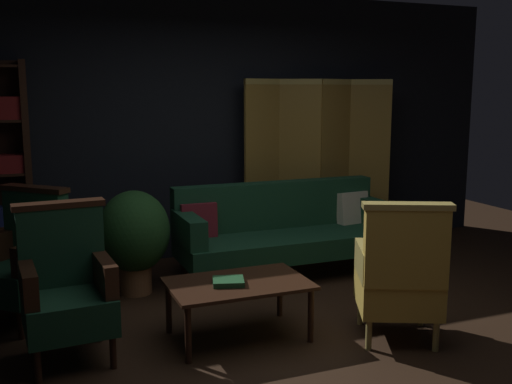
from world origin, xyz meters
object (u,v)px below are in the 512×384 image
potted_plant (134,235)px  velvet_couch (284,228)px  coffee_table (238,288)px  armchair_wing_right (23,260)px  folding_screen (317,163)px  book_green_cloth (228,282)px  armchair_gilt_accent (400,275)px  armchair_wing_left (66,287)px

potted_plant → velvet_couch: bearing=1.8°
coffee_table → armchair_wing_right: bearing=147.1°
folding_screen → coffee_table: folding_screen is taller
velvet_couch → book_green_cloth: 1.66m
folding_screen → velvet_couch: bearing=-136.3°
velvet_couch → armchair_gilt_accent: (0.10, -1.77, 0.04)m
velvet_couch → coffee_table: (-0.94, -1.29, -0.08)m
folding_screen → armchair_gilt_accent: size_ratio=1.83×
armchair_wing_right → armchair_gilt_accent: bearing=-29.7°
armchair_gilt_accent → coffee_table: bearing=155.1°
potted_plant → armchair_wing_left: bearing=-120.3°
armchair_wing_left → potted_plant: 1.30m
armchair_gilt_accent → armchair_wing_right: same height
armchair_wing_left → book_green_cloth: armchair_wing_left is taller
coffee_table → potted_plant: potted_plant is taller
coffee_table → potted_plant: 1.35m
armchair_wing_right → coffee_table: bearing=-32.9°
folding_screen → armchair_wing_right: (-3.08, -1.04, -0.50)m
coffee_table → potted_plant: size_ratio=1.09×
armchair_wing_left → coffee_table: bearing=-5.9°
coffee_table → armchair_wing_left: bearing=174.1°
velvet_couch → armchair_gilt_accent: bearing=-86.8°
armchair_wing_left → armchair_gilt_accent: bearing=-15.3°
folding_screen → velvet_couch: (-0.71, -0.68, -0.53)m
armchair_wing_right → folding_screen: bearing=18.7°
folding_screen → armchair_wing_left: size_ratio=1.83×
armchair_wing_left → book_green_cloth: 1.10m
potted_plant → book_green_cloth: size_ratio=4.22×
coffee_table → armchair_gilt_accent: armchair_gilt_accent is taller
book_green_cloth → velvet_couch: bearing=51.9°
velvet_couch → armchair_gilt_accent: armchair_gilt_accent is taller
folding_screen → armchair_gilt_accent: bearing=-104.0°
armchair_wing_right → velvet_couch: bearing=8.7°
book_green_cloth → potted_plant: bearing=108.9°
armchair_gilt_accent → potted_plant: 2.32m
coffee_table → book_green_cloth: (-0.08, -0.02, 0.07)m
armchair_wing_right → potted_plant: size_ratio=1.13×
folding_screen → potted_plant: folding_screen is taller
folding_screen → book_green_cloth: 2.70m
potted_plant → armchair_gilt_accent: bearing=-47.9°
folding_screen → velvet_couch: folding_screen is taller
armchair_wing_left → potted_plant: bearing=59.7°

